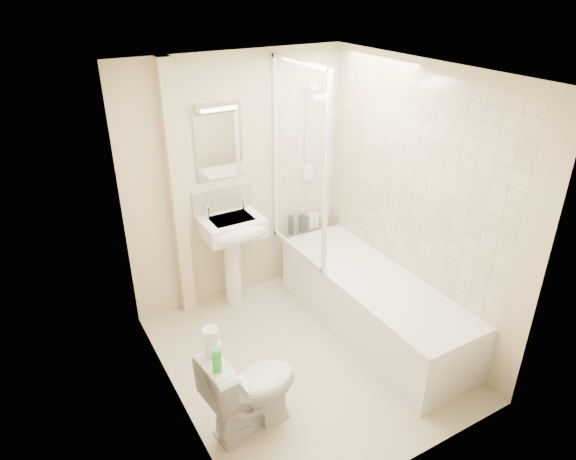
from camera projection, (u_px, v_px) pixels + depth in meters
floor at (305, 357)px, 4.45m from camera, size 2.50×2.50×0.00m
wall_back at (238, 182)px, 4.87m from camera, size 2.20×0.02×2.40m
wall_left at (167, 272)px, 3.42m from camera, size 0.02×2.50×2.40m
wall_right at (416, 205)px, 4.40m from camera, size 0.02×2.50×2.40m
ceiling at (310, 72)px, 3.37m from camera, size 2.20×2.50×0.02m
tile_back at (306, 148)px, 5.10m from camera, size 0.70×0.01×1.75m
tile_right at (414, 179)px, 4.32m from camera, size 0.01×2.10×1.75m
pipe_boxing at (177, 197)px, 4.55m from camera, size 0.12×0.12×2.40m
splashback at (223, 203)px, 4.87m from camera, size 0.60×0.02×0.30m
mirror at (219, 147)px, 4.62m from camera, size 0.46×0.01×0.60m
strip_light at (218, 106)px, 4.43m from camera, size 0.42×0.07×0.07m
bathtub at (373, 302)px, 4.69m from camera, size 0.70×2.10×0.55m
shower_screen at (299, 164)px, 4.59m from camera, size 0.04×0.92×1.80m
shower_fixture at (308, 137)px, 5.01m from camera, size 0.10×0.16×0.99m
pedestal_sink at (234, 238)px, 4.81m from camera, size 0.56×0.50×1.07m
bottle_black_a at (291, 225)px, 5.29m from camera, size 0.06×0.06×0.20m
bottle_black_b at (302, 223)px, 5.35m from camera, size 0.07×0.07×0.18m
bottle_blue at (307, 224)px, 5.39m from camera, size 0.05×0.05×0.14m
bottle_cream at (311, 221)px, 5.41m from camera, size 0.07×0.07×0.18m
bottle_white_b at (316, 220)px, 5.44m from camera, size 0.06×0.06×0.16m
bottle_green at (322, 222)px, 5.49m from camera, size 0.06×0.06×0.09m
toilet at (251, 388)px, 3.64m from camera, size 0.55×0.78×0.70m
toilet_roll_lower at (213, 349)px, 3.41m from camera, size 0.11×0.11×0.09m
toilet_roll_upper at (210, 335)px, 3.39m from camera, size 0.11×0.11×0.10m
green_bottle at (217, 360)px, 3.26m from camera, size 0.06×0.06×0.17m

